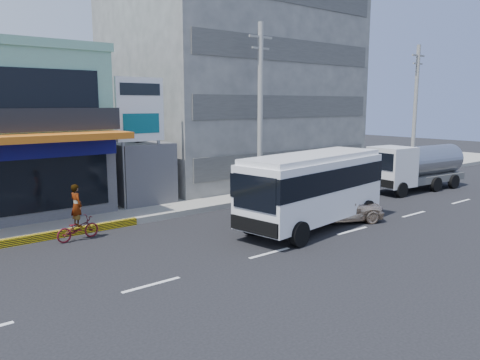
# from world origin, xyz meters

# --- Properties ---
(ground) EXTENTS (120.00, 120.00, 0.00)m
(ground) POSITION_xyz_m (0.00, 0.00, 0.00)
(ground) COLOR black
(ground) RESTS_ON ground
(sidewalk) EXTENTS (70.00, 5.00, 0.30)m
(sidewalk) POSITION_xyz_m (5.00, 9.50, 0.15)
(sidewalk) COLOR gray
(sidewalk) RESTS_ON ground
(concrete_building) EXTENTS (16.00, 12.00, 14.00)m
(concrete_building) POSITION_xyz_m (10.00, 15.00, 7.00)
(concrete_building) COLOR gray
(concrete_building) RESTS_ON ground
(gap_structure) EXTENTS (3.00, 6.00, 3.50)m
(gap_structure) POSITION_xyz_m (0.00, 12.00, 1.75)
(gap_structure) COLOR #48474D
(gap_structure) RESTS_ON ground
(satellite_dish) EXTENTS (1.50, 1.50, 0.15)m
(satellite_dish) POSITION_xyz_m (0.00, 11.00, 3.58)
(satellite_dish) COLOR slate
(satellite_dish) RESTS_ON gap_structure
(billboard) EXTENTS (2.60, 0.18, 6.90)m
(billboard) POSITION_xyz_m (-0.50, 9.20, 4.93)
(billboard) COLOR gray
(billboard) RESTS_ON ground
(utility_pole_near) EXTENTS (1.60, 0.30, 10.00)m
(utility_pole_near) POSITION_xyz_m (6.00, 7.40, 5.15)
(utility_pole_near) COLOR #999993
(utility_pole_near) RESTS_ON ground
(utility_pole_far) EXTENTS (1.60, 0.30, 10.00)m
(utility_pole_far) POSITION_xyz_m (22.00, 7.40, 5.15)
(utility_pole_far) COLOR #999993
(utility_pole_far) RESTS_ON ground
(minibus) EXTENTS (8.36, 3.73, 3.38)m
(minibus) POSITION_xyz_m (4.00, 1.50, 2.02)
(minibus) COLOR white
(minibus) RESTS_ON ground
(sedan) EXTENTS (4.89, 3.51, 1.55)m
(sedan) POSITION_xyz_m (5.65, 1.50, 0.77)
(sedan) COLOR beige
(sedan) RESTS_ON ground
(tanker_truck) EXTENTS (7.65, 2.99, 2.95)m
(tanker_truck) POSITION_xyz_m (16.10, 3.67, 1.58)
(tanker_truck) COLOR silver
(tanker_truck) RESTS_ON ground
(motorcycle_rider) EXTENTS (1.90, 0.89, 2.35)m
(motorcycle_rider) POSITION_xyz_m (-5.00, 6.29, 0.77)
(motorcycle_rider) COLOR #550C15
(motorcycle_rider) RESTS_ON ground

